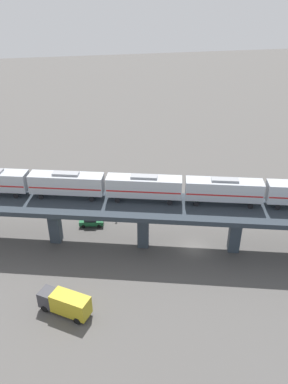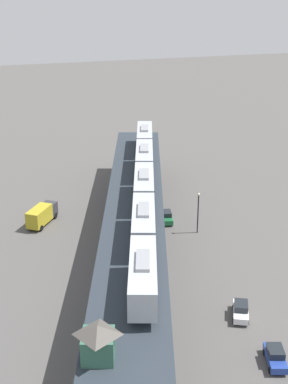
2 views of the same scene
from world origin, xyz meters
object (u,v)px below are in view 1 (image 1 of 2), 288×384
object	(u,v)px
street_car_green	(91,221)
street_lamp	(117,194)
street_car_white	(237,205)
subway_train	(144,186)
street_car_blue	(279,200)
delivery_truck	(65,303)

from	to	relation	value
street_car_green	street_lamp	distance (m)	7.14
street_car_white	street_lamp	world-z (taller)	street_lamp
street_car_white	subway_train	bearing A→B (deg)	-72.53
subway_train	street_car_white	distance (m)	23.13
subway_train	street_car_green	distance (m)	14.39
street_car_green	street_car_blue	size ratio (longest dim) A/B	0.99
subway_train	street_car_green	size ratio (longest dim) A/B	12.95
street_car_blue	street_lamp	distance (m)	32.42
subway_train	street_car_blue	world-z (taller)	subway_train
delivery_truck	street_lamp	size ratio (longest dim) A/B	1.03
subway_train	street_lamp	world-z (taller)	subway_train
street_car_green	street_car_white	world-z (taller)	same
street_lamp	street_car_white	bearing A→B (deg)	80.85
subway_train	delivery_truck	bearing A→B (deg)	-44.84
subway_train	street_lamp	size ratio (longest dim) A/B	8.71
subway_train	street_car_white	xyz separation A→B (m)	(-6.31, 20.06, -9.63)
delivery_truck	street_lamp	bearing A→B (deg)	156.07
street_car_green	street_car_blue	distance (m)	37.36
street_car_white	street_car_blue	bearing A→B (deg)	88.12
street_car_green	street_lamp	bearing A→B (deg)	123.40
street_car_white	delivery_truck	size ratio (longest dim) A/B	0.66
street_car_green	delivery_truck	xyz separation A→B (m)	(20.30, -5.23, 0.82)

